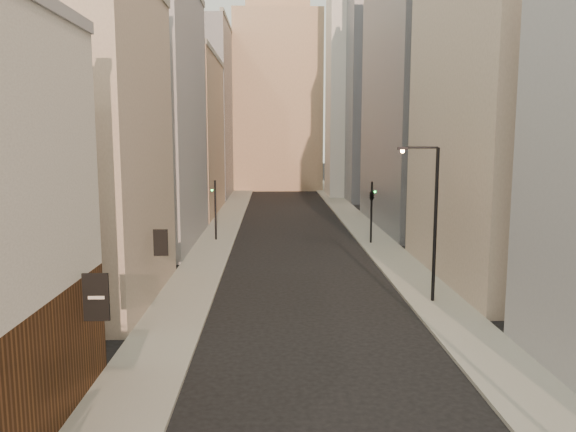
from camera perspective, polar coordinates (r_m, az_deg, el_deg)
The scene contains 14 objects.
sidewalk_left at distance 58.60m, azimuth -6.08°, elevation -0.25°, with size 3.00×140.00×0.15m, color gray.
sidewalk_right at distance 59.01m, azimuth 6.61°, elevation -0.20°, with size 3.00×140.00×0.15m, color gray.
left_bldg_beige at distance 30.54m, azimuth -21.08°, elevation 6.62°, with size 8.00×12.00×16.00m, color tan.
left_bldg_grey at distance 45.97m, azimuth -14.51°, elevation 9.69°, with size 8.00×16.00×20.00m, color gray.
left_bldg_tan at distance 63.62m, azimuth -10.83°, elevation 7.92°, with size 8.00×18.00×17.00m, color tan.
left_bldg_wingrid at distance 83.50m, azimuth -8.67°, elevation 10.36°, with size 8.00×20.00×24.00m, color gray.
right_bldg_beige at distance 35.66m, azimuth 21.67°, elevation 9.94°, with size 8.00×16.00×20.00m, color tan.
right_bldg_wingrid at distance 54.79m, azimuth 13.43°, elevation 12.56°, with size 8.00×20.00×26.00m, color gray.
highrise at distance 84.98m, azimuth 12.74°, elevation 19.51°, with size 21.00×23.00×51.20m.
clock_tower at distance 95.26m, azimuth -1.06°, elevation 13.55°, with size 14.00×14.00×44.90m.
white_tower at distance 82.31m, azimuth 6.98°, elevation 15.05°, with size 8.00×8.00×41.50m.
streetlamp_mid at distance 29.08m, azimuth 14.37°, elevation 0.08°, with size 2.10×0.21×8.01m.
traffic_light_left at distance 45.90m, azimuth -7.41°, elevation 1.58°, with size 0.53×0.40×5.00m.
traffic_light_right at distance 44.61m, azimuth 8.50°, elevation 1.98°, with size 0.63×0.60×5.00m.
Camera 1 is at (-1.87, -2.81, 8.46)m, focal length 35.00 mm.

